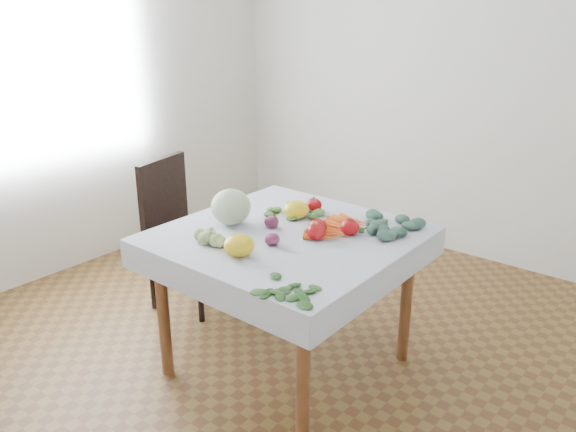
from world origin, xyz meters
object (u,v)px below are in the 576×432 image
at_px(table, 287,252).
at_px(cabbage, 231,207).
at_px(carrot_bunch, 340,228).
at_px(chair, 179,223).
at_px(heirloom_back, 296,209).

relative_size(table, cabbage, 5.02).
distance_m(cabbage, carrot_bunch, 0.56).
bearing_deg(table, chair, 171.80).
distance_m(chair, cabbage, 0.79).
xyz_separation_m(cabbage, carrot_bunch, (0.49, 0.26, -0.07)).
bearing_deg(carrot_bunch, heirloom_back, 177.40).
bearing_deg(carrot_bunch, chair, -178.17).
bearing_deg(heirloom_back, chair, -176.76).
height_order(chair, cabbage, cabbage).
height_order(table, chair, chair).
bearing_deg(chair, carrot_bunch, 1.83).
xyz_separation_m(cabbage, heirloom_back, (0.20, 0.27, -0.04)).
distance_m(table, cabbage, 0.36).
bearing_deg(cabbage, heirloom_back, 53.22).
bearing_deg(table, heirloom_back, 116.65).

